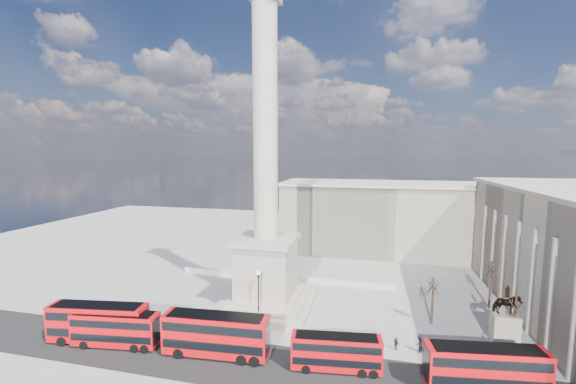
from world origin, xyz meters
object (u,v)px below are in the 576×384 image
(red_bus_a, at_px, (116,329))
(pedestrian_walking, at_px, (444,357))
(red_bus_c, at_px, (337,352))
(red_bus_d, at_px, (486,368))
(red_bus_e, at_px, (99,323))
(equestrian_statue, at_px, (505,325))
(pedestrian_standing, at_px, (419,344))
(victorian_lamp, at_px, (259,292))
(nelsons_column, at_px, (266,224))
(red_bus_b, at_px, (217,334))
(pedestrian_crossing, at_px, (396,344))

(red_bus_a, xyz_separation_m, pedestrian_walking, (38.18, 5.07, -1.37))
(red_bus_c, relative_size, red_bus_d, 0.85)
(red_bus_e, distance_m, equestrian_statue, 49.99)
(red_bus_e, xyz_separation_m, pedestrian_standing, (38.58, 6.85, -1.61))
(red_bus_d, height_order, victorian_lamp, victorian_lamp)
(nelsons_column, xyz_separation_m, victorian_lamp, (0.39, -5.12, -8.61))
(red_bus_a, bearing_deg, equestrian_statue, 6.15)
(red_bus_b, distance_m, pedestrian_standing, 23.96)
(red_bus_c, height_order, pedestrian_crossing, red_bus_c)
(pedestrian_walking, distance_m, pedestrian_standing, 3.11)
(red_bus_e, relative_size, pedestrian_crossing, 7.77)
(nelsons_column, bearing_deg, victorian_lamp, -85.61)
(red_bus_c, bearing_deg, nelsons_column, 124.47)
(red_bus_a, xyz_separation_m, pedestrian_crossing, (33.23, 6.92, -1.44))
(victorian_lamp, xyz_separation_m, pedestrian_crossing, (18.28, -3.13, -3.51))
(equestrian_statue, height_order, pedestrian_standing, equestrian_statue)
(red_bus_a, height_order, equestrian_statue, equestrian_statue)
(nelsons_column, height_order, pedestrian_crossing, nelsons_column)
(pedestrian_walking, bearing_deg, pedestrian_standing, 114.31)
(red_bus_e, relative_size, pedestrian_standing, 6.44)
(red_bus_c, xyz_separation_m, red_bus_e, (-29.35, -1.05, 0.51))
(red_bus_b, bearing_deg, red_bus_d, -2.92)
(red_bus_b, bearing_deg, red_bus_a, -179.75)
(equestrian_statue, bearing_deg, red_bus_a, -166.77)
(pedestrian_crossing, bearing_deg, red_bus_b, 68.78)
(red_bus_c, bearing_deg, red_bus_a, 176.22)
(red_bus_e, relative_size, equestrian_statue, 1.60)
(victorian_lamp, bearing_deg, red_bus_c, -36.70)
(red_bus_a, xyz_separation_m, victorian_lamp, (14.94, 10.05, 2.07))
(red_bus_d, bearing_deg, pedestrian_crossing, 137.37)
(red_bus_d, xyz_separation_m, pedestrian_crossing, (-8.11, 5.68, -1.62))
(victorian_lamp, height_order, pedestrian_crossing, victorian_lamp)
(red_bus_e, bearing_deg, red_bus_a, -13.89)
(red_bus_b, relative_size, equestrian_statue, 1.61)
(pedestrian_walking, bearing_deg, victorian_lamp, 143.85)
(equestrian_statue, bearing_deg, red_bus_b, -163.34)
(red_bus_d, xyz_separation_m, victorian_lamp, (-26.39, 8.81, 1.89))
(red_bus_a, bearing_deg, pedestrian_crossing, 4.68)
(red_bus_d, bearing_deg, red_bus_c, 172.02)
(red_bus_e, distance_m, pedestrian_walking, 41.22)
(red_bus_c, bearing_deg, pedestrian_standing, 25.50)
(pedestrian_walking, bearing_deg, red_bus_a, 163.50)
(nelsons_column, distance_m, red_bus_d, 31.96)
(red_bus_d, relative_size, pedestrian_crossing, 7.31)
(red_bus_a, relative_size, red_bus_b, 0.86)
(nelsons_column, distance_m, pedestrian_walking, 28.39)
(pedestrian_walking, xyz_separation_m, pedestrian_standing, (-2.32, 2.06, 0.10))
(red_bus_a, xyz_separation_m, pedestrian_standing, (35.86, 7.14, -1.28))
(pedestrian_standing, relative_size, pedestrian_crossing, 1.21)
(nelsons_column, relative_size, red_bus_d, 4.29)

